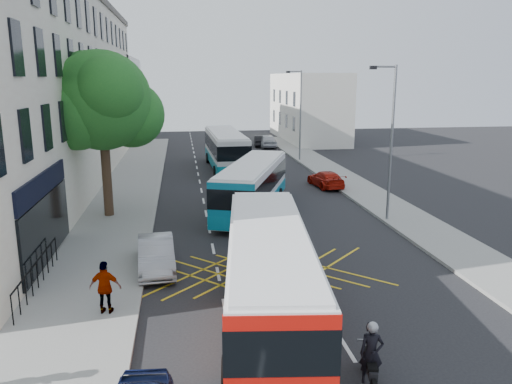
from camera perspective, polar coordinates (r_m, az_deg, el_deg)
name	(u,v)px	position (r m, az deg, el deg)	size (l,w,h in m)	color
ground	(346,347)	(15.12, 10.26, -17.07)	(120.00, 120.00, 0.00)	black
pavement_left	(110,216)	(28.62, -16.40, -2.66)	(5.00, 70.00, 0.15)	gray
pavement_right	(386,205)	(30.76, 14.60, -1.48)	(3.00, 70.00, 0.15)	gray
terrace_main	(39,89)	(38.05, -23.53, 10.75)	(8.30, 45.00, 13.50)	beige
terrace_far	(105,98)	(68.06, -16.91, 10.28)	(8.00, 20.00, 10.00)	silver
building_right	(307,107)	(62.39, 5.86, 9.65)	(6.00, 18.00, 8.00)	silver
street_tree	(101,102)	(27.63, -17.25, 9.84)	(6.30, 5.70, 8.80)	#382619
lamp_near	(390,135)	(26.73, 15.07, 6.28)	(1.45, 0.15, 8.00)	slate
lamp_far	(299,111)	(45.70, 4.99, 9.26)	(1.45, 0.15, 8.00)	slate
railings	(37,273)	(19.62, -23.73, -8.47)	(0.08, 5.60, 1.14)	black
bus_near	(269,274)	(15.67, 1.45, -9.35)	(3.73, 10.82, 2.98)	silver
bus_mid	(252,186)	(28.34, -0.41, 0.68)	(5.65, 10.28, 2.83)	silver
bus_far	(226,149)	(42.11, -3.49, 4.91)	(3.02, 11.18, 3.12)	silver
motorbike	(371,356)	(13.21, 13.02, -17.84)	(0.73, 1.95, 1.76)	black
parked_car_silver	(156,254)	(20.40, -11.35, -6.98)	(1.38, 3.96, 1.31)	#999AA0
red_hatchback	(326,179)	(35.32, 7.98, 1.48)	(1.60, 3.94, 1.14)	#A41207
distant_car_grey	(229,139)	(56.68, -3.15, 6.03)	(2.36, 5.12, 1.42)	#393B40
distant_car_silver	(267,141)	(55.23, 1.28, 5.88)	(1.72, 4.27, 1.45)	#B5B7BD
distant_car_dark	(260,141)	(56.18, 0.45, 5.86)	(1.25, 3.58, 1.18)	black
pedestrian_far	(105,287)	(16.80, -16.84, -10.39)	(1.02, 0.42, 1.74)	gray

